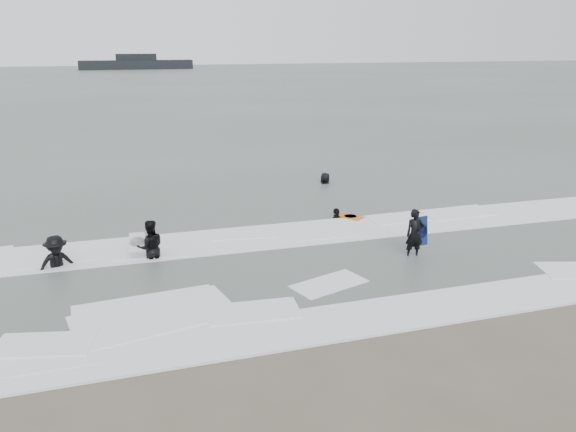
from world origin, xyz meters
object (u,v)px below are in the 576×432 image
object	(u,v)px
surfer_right_far	(325,184)
vessel_horizon	(137,64)
surfer_centre	(413,258)
surfer_right_near	(337,219)
surfer_wading	(151,259)
surfer_breaker	(58,269)

from	to	relation	value
surfer_right_far	vessel_horizon	bearing A→B (deg)	-131.31
surfer_centre	vessel_horizon	xyz separation A→B (m)	(-4.57, 133.65, 1.38)
surfer_right_near	vessel_horizon	bearing A→B (deg)	-113.31
surfer_centre	surfer_right_near	xyz separation A→B (m)	(-0.90, 4.60, 0.00)
surfer_centre	surfer_wading	distance (m)	8.50
surfer_right_far	surfer_right_near	bearing A→B (deg)	31.08
surfer_centre	surfer_right_near	world-z (taller)	surfer_centre
surfer_wading	surfer_breaker	bearing A→B (deg)	-3.54
surfer_breaker	surfer_right_far	world-z (taller)	surfer_breaker
surfer_wading	vessel_horizon	bearing A→B (deg)	-96.49
surfer_right_near	surfer_breaker	bearing A→B (deg)	-11.48
surfer_wading	surfer_breaker	xyz separation A→B (m)	(-2.82, -0.07, 0.00)
surfer_wading	surfer_right_near	size ratio (longest dim) A/B	1.17
surfer_right_near	vessel_horizon	world-z (taller)	vessel_horizon
surfer_wading	surfer_breaker	world-z (taller)	surfer_breaker
vessel_horizon	surfer_wading	bearing A→B (deg)	-91.58
surfer_breaker	surfer_right_far	size ratio (longest dim) A/B	1.12
surfer_breaker	surfer_right_near	xyz separation A→B (m)	(10.12, 2.42, 0.00)
surfer_breaker	vessel_horizon	bearing A→B (deg)	66.49
vessel_horizon	surfer_right_near	bearing A→B (deg)	-88.37
surfer_right_far	surfer_wading	bearing A→B (deg)	-2.20
surfer_wading	surfer_breaker	size ratio (longest dim) A/B	0.96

